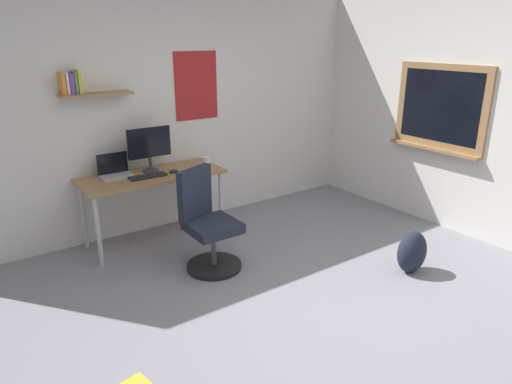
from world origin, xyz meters
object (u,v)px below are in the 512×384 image
monitor_primary (149,146)px  keyboard (148,176)px  coffee_mug (206,161)px  laptop (115,171)px  office_chair (207,227)px  desk (152,181)px  computer_mouse (173,171)px  backpack (412,252)px

monitor_primary → keyboard: (-0.11, -0.17, -0.26)m
monitor_primary → coffee_mug: 0.64m
laptop → office_chair: bearing=-63.6°
desk → keyboard: bearing=-133.5°
keyboard → monitor_primary: bearing=58.1°
monitor_primary → computer_mouse: size_ratio=4.46×
desk → laptop: (-0.33, 0.15, 0.13)m
laptop → backpack: 2.98m
desk → laptop: laptop is taller
office_chair → desk: bearing=101.1°
computer_mouse → coffee_mug: size_ratio=1.13×
desk → laptop: 0.38m
computer_mouse → backpack: 2.47m
desk → computer_mouse: computer_mouse is taller
monitor_primary → desk: bearing=-110.2°
laptop → coffee_mug: size_ratio=3.37×
keyboard → computer_mouse: computer_mouse is taller
desk → keyboard: size_ratio=3.92×
office_chair → laptop: bearing=116.4°
computer_mouse → backpack: computer_mouse is taller
computer_mouse → desk: bearing=159.8°
keyboard → laptop: bearing=138.7°
monitor_primary → coffee_mug: monitor_primary is taller
keyboard → coffee_mug: coffee_mug is taller
laptop → keyboard: (0.25, -0.22, -0.04)m
computer_mouse → monitor_primary: bearing=134.4°
desk → office_chair: office_chair is taller
office_chair → keyboard: 0.87m
office_chair → backpack: 1.90m
monitor_primary → keyboard: 0.33m
laptop → coffee_mug: 0.97m
coffee_mug → monitor_primary: bearing=168.0°
desk → monitor_primary: bearing=69.8°
coffee_mug → office_chair: bearing=-119.4°
coffee_mug → keyboard: bearing=-175.9°
office_chair → computer_mouse: (0.04, 0.77, 0.34)m
office_chair → monitor_primary: (-0.13, 0.94, 0.60)m
monitor_primary → backpack: bearing=-52.7°
office_chair → coffee_mug: bearing=60.6°
coffee_mug → laptop: bearing=169.7°
backpack → laptop: bearing=132.4°
monitor_primary → backpack: (1.61, -2.11, -0.81)m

